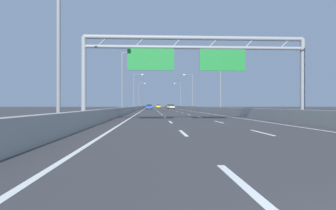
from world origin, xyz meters
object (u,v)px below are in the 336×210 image
(streetlamp_left_distant, at_px, (139,94))
(orange_car, at_px, (170,106))
(streetlamp_right_distant, at_px, (180,94))
(blue_car, at_px, (149,107))
(streetlamp_left_near, at_px, (63,19))
(yellow_car, at_px, (158,106))
(streetlamp_right_mid, at_px, (219,79))
(streetlamp_right_far, at_px, (192,89))
(silver_car, at_px, (172,107))
(streetlamp_left_mid, at_px, (124,78))
(sign_gantry, at_px, (193,57))
(streetlamp_left_far, at_px, (135,89))

(streetlamp_left_distant, bearing_deg, orange_car, -11.77)
(streetlamp_right_distant, xyz_separation_m, blue_car, (-11.25, -19.78, -4.65))
(streetlamp_left_distant, xyz_separation_m, blue_car, (3.68, -19.78, -4.65))
(streetlamp_left_near, xyz_separation_m, orange_car, (10.98, 96.90, -4.62))
(yellow_car, bearing_deg, blue_car, -95.07)
(yellow_car, bearing_deg, streetlamp_right_mid, -85.20)
(streetlamp_right_far, relative_size, orange_car, 2.16)
(streetlamp_right_mid, distance_m, streetlamp_right_distant, 66.13)
(streetlamp_left_near, distance_m, silver_car, 90.01)
(streetlamp_left_mid, xyz_separation_m, silver_car, (11.21, 56.12, -4.65))
(sign_gantry, relative_size, blue_car, 3.72)
(yellow_car, relative_size, silver_car, 1.08)
(sign_gantry, xyz_separation_m, streetlamp_right_mid, (7.61, 25.65, 0.57))
(streetlamp_left_near, height_order, orange_car, streetlamp_left_near)
(yellow_car, bearing_deg, streetlamp_left_distant, -108.09)
(streetlamp_left_near, bearing_deg, sign_gantry, 45.37)
(streetlamp_left_distant, distance_m, orange_car, 12.13)
(streetlamp_left_mid, height_order, streetlamp_right_mid, same)
(streetlamp_left_distant, bearing_deg, streetlamp_left_far, -90.00)
(streetlamp_right_mid, xyz_separation_m, yellow_car, (-7.47, 88.97, -4.64))
(streetlamp_left_distant, bearing_deg, sign_gantry, -85.44)
(streetlamp_left_near, distance_m, streetlamp_right_mid, 36.28)
(orange_car, height_order, silver_car, orange_car)
(streetlamp_right_distant, height_order, orange_car, streetlamp_right_distant)
(sign_gantry, distance_m, yellow_car, 114.69)
(streetlamp_left_far, bearing_deg, streetlamp_left_near, -90.00)
(streetlamp_left_mid, relative_size, streetlamp_left_far, 1.00)
(streetlamp_left_mid, bearing_deg, orange_car, 80.24)
(streetlamp_right_far, height_order, streetlamp_left_distant, same)
(streetlamp_left_distant, relative_size, yellow_car, 2.10)
(blue_car, bearing_deg, streetlamp_right_mid, -76.35)
(streetlamp_left_mid, height_order, streetlamp_right_far, same)
(streetlamp_right_mid, relative_size, streetlamp_left_distant, 1.00)
(sign_gantry, relative_size, orange_car, 3.76)
(streetlamp_left_distant, height_order, blue_car, streetlamp_left_distant)
(streetlamp_right_distant, bearing_deg, streetlamp_right_far, -90.00)
(orange_car, height_order, blue_car, orange_car)
(sign_gantry, xyz_separation_m, streetlamp_left_distant, (-7.32, 91.77, 0.57))
(streetlamp_left_near, xyz_separation_m, streetlamp_left_mid, (0.00, 33.06, 0.00))
(yellow_car, bearing_deg, silver_car, -83.49)
(streetlamp_left_distant, distance_m, streetlamp_right_distant, 14.93)
(streetlamp_left_distant, bearing_deg, streetlamp_right_far, -65.70)
(streetlamp_right_distant, xyz_separation_m, yellow_car, (-7.47, 22.84, -4.64))
(streetlamp_right_mid, relative_size, streetlamp_right_distant, 1.00)
(streetlamp_left_mid, distance_m, streetlamp_right_far, 36.28)
(streetlamp_right_mid, xyz_separation_m, streetlamp_right_far, (0.00, 33.06, 0.00))
(streetlamp_left_near, distance_m, blue_car, 79.63)
(streetlamp_left_near, xyz_separation_m, silver_car, (11.21, 89.18, -4.65))
(streetlamp_left_mid, xyz_separation_m, streetlamp_right_mid, (14.93, 0.00, 0.00))
(streetlamp_left_distant, xyz_separation_m, yellow_car, (7.46, 22.84, -4.64))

